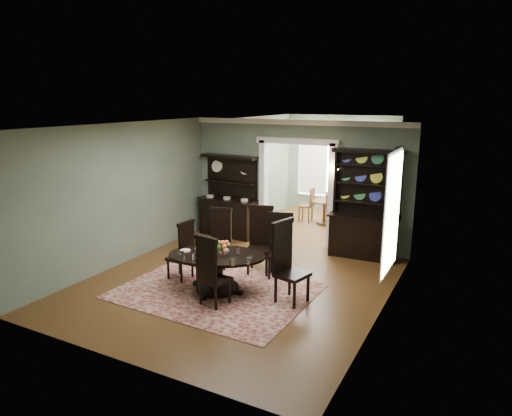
{
  "coord_description": "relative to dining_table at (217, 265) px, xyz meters",
  "views": [
    {
      "loc": [
        4.15,
        -7.07,
        3.48
      ],
      "look_at": [
        0.14,
        0.6,
        1.4
      ],
      "focal_mm": 32.0,
      "sensor_mm": 36.0,
      "label": 1
    }
  ],
  "objects": [
    {
      "name": "room",
      "position": [
        0.15,
        0.45,
        1.08
      ],
      "size": [
        5.51,
        6.01,
        3.01
      ],
      "color": "#593617",
      "rests_on": "ground"
    },
    {
      "name": "parlor",
      "position": [
        0.15,
        5.94,
        1.02
      ],
      "size": [
        3.51,
        3.5,
        3.01
      ],
      "color": "#593617",
      "rests_on": "ground"
    },
    {
      "name": "doorway_trim",
      "position": [
        0.15,
        3.4,
        1.12
      ],
      "size": [
        2.08,
        0.25,
        2.57
      ],
      "color": "white",
      "rests_on": "floor"
    },
    {
      "name": "right_window",
      "position": [
        2.84,
        1.33,
        1.11
      ],
      "size": [
        0.15,
        1.47,
        2.12
      ],
      "color": "white",
      "rests_on": "wall_right"
    },
    {
      "name": "wall_sconce",
      "position": [
        1.1,
        3.25,
        1.4
      ],
      "size": [
        0.27,
        0.21,
        0.21
      ],
      "color": "#AC882E",
      "rests_on": "back_wall_right"
    },
    {
      "name": "rug",
      "position": [
        -0.0,
        -0.05,
        -0.49
      ],
      "size": [
        3.52,
        2.74,
        0.01
      ],
      "primitive_type": "cube",
      "rotation": [
        0.0,
        0.0,
        -0.03
      ],
      "color": "maroon",
      "rests_on": "floor"
    },
    {
      "name": "dining_table",
      "position": [
        0.0,
        0.0,
        0.0
      ],
      "size": [
        2.11,
        2.11,
        0.71
      ],
      "rotation": [
        0.0,
        0.0,
        0.33
      ],
      "color": "black",
      "rests_on": "rug"
    },
    {
      "name": "centerpiece",
      "position": [
        0.09,
        0.04,
        0.29
      ],
      "size": [
        1.53,
        0.98,
        0.25
      ],
      "color": "silver",
      "rests_on": "dining_table"
    },
    {
      "name": "chair_far_left",
      "position": [
        -0.64,
        1.14,
        0.17
      ],
      "size": [
        0.55,
        0.54,
        1.26
      ],
      "rotation": [
        0.0,
        0.0,
        3.38
      ],
      "color": "black",
      "rests_on": "rug"
    },
    {
      "name": "chair_far_mid",
      "position": [
        0.24,
        1.28,
        0.23
      ],
      "size": [
        0.62,
        0.6,
        1.37
      ],
      "rotation": [
        0.0,
        0.0,
        3.42
      ],
      "color": "black",
      "rests_on": "rug"
    },
    {
      "name": "chair_far_right",
      "position": [
        0.71,
        1.24,
        0.19
      ],
      "size": [
        0.6,
        0.58,
        1.29
      ],
      "rotation": [
        0.0,
        0.0,
        3.46
      ],
      "color": "black",
      "rests_on": "rug"
    },
    {
      "name": "chair_end_left",
      "position": [
        -0.86,
        0.15,
        0.14
      ],
      "size": [
        0.45,
        0.47,
        1.21
      ],
      "rotation": [
        0.0,
        0.0,
        1.5
      ],
      "color": "black",
      "rests_on": "rug"
    },
    {
      "name": "chair_end_right",
      "position": [
        1.3,
        0.21,
        0.27
      ],
      "size": [
        0.62,
        0.64,
        1.45
      ],
      "rotation": [
        0.0,
        0.0,
        -1.8
      ],
      "color": "black",
      "rests_on": "rug"
    },
    {
      "name": "chair_near",
      "position": [
        0.26,
        -0.62,
        0.18
      ],
      "size": [
        0.54,
        0.52,
        1.28
      ],
      "rotation": [
        0.0,
        0.0,
        -0.17
      ],
      "color": "black",
      "rests_on": "rug"
    },
    {
      "name": "sideboard",
      "position": [
        -1.64,
        3.16,
        0.23
      ],
      "size": [
        1.62,
        0.68,
        2.09
      ],
      "rotation": [
        0.0,
        0.0,
        -0.08
      ],
      "color": "black",
      "rests_on": "floor"
    },
    {
      "name": "welsh_dresser",
      "position": [
        1.9,
        3.14,
        0.38
      ],
      "size": [
        1.58,
        0.64,
        2.42
      ],
      "rotation": [
        0.0,
        0.0,
        0.05
      ],
      "color": "black",
      "rests_on": "floor"
    },
    {
      "name": "parlor_table",
      "position": [
        0.21,
        5.34,
        -0.05
      ],
      "size": [
        0.73,
        0.73,
        0.68
      ],
      "color": "#573218",
      "rests_on": "parlor_floor"
    },
    {
      "name": "parlor_chair_left",
      "position": [
        -0.28,
        5.32,
        0.04
      ],
      "size": [
        0.42,
        0.42,
        1.0
      ],
      "rotation": [
        0.0,
        0.0,
        1.6
      ],
      "color": "#573218",
      "rests_on": "parlor_floor"
    },
    {
      "name": "parlor_chair_right",
      "position": [
        0.47,
        5.08,
        0.03
      ],
      "size": [
        0.47,
        0.46,
        0.98
      ],
      "rotation": [
        0.0,
        0.0,
        -1.14
      ],
      "color": "#573218",
      "rests_on": "parlor_floor"
    }
  ]
}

